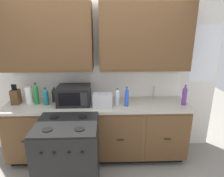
{
  "coord_description": "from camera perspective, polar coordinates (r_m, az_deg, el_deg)",
  "views": [
    {
      "loc": [
        0.14,
        -2.46,
        2.05
      ],
      "look_at": [
        0.23,
        0.27,
        1.18
      ],
      "focal_mm": 31.34,
      "sensor_mm": 36.0,
      "label": 1
    }
  ],
  "objects": [
    {
      "name": "bottle_clear",
      "position": [
        2.92,
        1.58,
        -2.37
      ],
      "size": [
        0.07,
        0.07,
        0.25
      ],
      "color": "silver",
      "rests_on": "counter_run"
    },
    {
      "name": "microwave",
      "position": [
        2.98,
        -10.99,
        -1.92
      ],
      "size": [
        0.48,
        0.37,
        0.28
      ],
      "color": "black",
      "rests_on": "counter_run"
    },
    {
      "name": "bottle_teal",
      "position": [
        3.06,
        -18.73,
        -2.21
      ],
      "size": [
        0.08,
        0.08,
        0.26
      ],
      "color": "#1E707A",
      "rests_on": "counter_run"
    },
    {
      "name": "bottle_dark",
      "position": [
        3.15,
        -16.46,
        -1.77
      ],
      "size": [
        0.08,
        0.08,
        0.23
      ],
      "color": "black",
      "rests_on": "counter_run"
    },
    {
      "name": "sink_faucet",
      "position": [
        3.24,
        12.06,
        -1.12
      ],
      "size": [
        0.02,
        0.02,
        0.2
      ],
      "primitive_type": "cylinder",
      "color": "#B2B5BA",
      "rests_on": "counter_run"
    },
    {
      "name": "stove_range",
      "position": [
        2.7,
        -12.49,
        -18.66
      ],
      "size": [
        0.76,
        0.68,
        0.95
      ],
      "color": "black",
      "rests_on": "ground_plane"
    },
    {
      "name": "paper_towel_roll",
      "position": [
        3.22,
        -23.1,
        -1.74
      ],
      "size": [
        0.12,
        0.12,
        0.26
      ],
      "primitive_type": "cylinder",
      "color": "white",
      "rests_on": "counter_run"
    },
    {
      "name": "bottle_violet",
      "position": [
        3.08,
        20.39,
        -1.84
      ],
      "size": [
        0.07,
        0.07,
        0.31
      ],
      "color": "#663384",
      "rests_on": "counter_run"
    },
    {
      "name": "toaster",
      "position": [
        2.85,
        -2.78,
        -3.43
      ],
      "size": [
        0.28,
        0.18,
        0.19
      ],
      "color": "#B7B7BC",
      "rests_on": "counter_run"
    },
    {
      "name": "wall_unit",
      "position": [
        2.99,
        -4.5,
        10.07
      ],
      "size": [
        3.93,
        0.4,
        2.45
      ],
      "color": "white",
      "rests_on": "ground_plane"
    },
    {
      "name": "bottle_green",
      "position": [
        3.13,
        -21.25,
        -1.45
      ],
      "size": [
        0.07,
        0.07,
        0.33
      ],
      "color": "#237A38",
      "rests_on": "counter_run"
    },
    {
      "name": "bottle_blue",
      "position": [
        2.85,
        4.29,
        -2.42
      ],
      "size": [
        0.06,
        0.06,
        0.29
      ],
      "color": "blue",
      "rests_on": "counter_run"
    },
    {
      "name": "counter_run",
      "position": [
        3.18,
        -4.14,
        -12.01
      ],
      "size": [
        2.76,
        0.64,
        0.93
      ],
      "color": "black",
      "rests_on": "ground_plane"
    },
    {
      "name": "knife_block",
      "position": [
        3.27,
        -26.28,
        -2.13
      ],
      "size": [
        0.11,
        0.14,
        0.31
      ],
      "color": "#52361E",
      "rests_on": "counter_run"
    },
    {
      "name": "ground_plane",
      "position": [
        3.21,
        -4.2,
        -22.11
      ],
      "size": [
        8.0,
        8.0,
        0.0
      ],
      "primitive_type": "plane",
      "color": "gray"
    }
  ]
}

